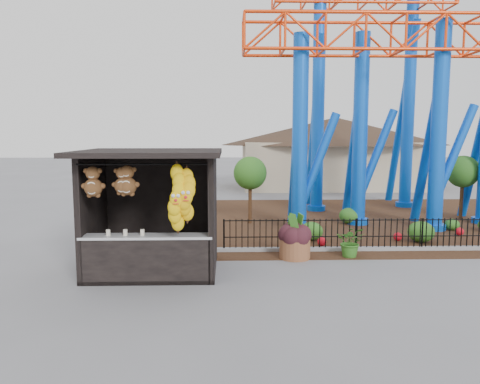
{
  "coord_description": "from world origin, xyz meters",
  "views": [
    {
      "loc": [
        -1.09,
        -10.71,
        3.52
      ],
      "look_at": [
        -0.76,
        1.5,
        2.0
      ],
      "focal_mm": 35.0,
      "sensor_mm": 36.0,
      "label": 1
    }
  ],
  "objects_px": {
    "roller_coaster": "(383,60)",
    "potted_plant": "(351,242)",
    "prize_booth": "(152,214)",
    "terracotta_planter": "(295,249)"
  },
  "relations": [
    {
      "from": "roller_coaster",
      "to": "potted_plant",
      "type": "relative_size",
      "value": 12.17
    },
    {
      "from": "terracotta_planter",
      "to": "potted_plant",
      "type": "relative_size",
      "value": 0.97
    },
    {
      "from": "prize_booth",
      "to": "roller_coaster",
      "type": "bearing_deg",
      "value": 42.07
    },
    {
      "from": "roller_coaster",
      "to": "terracotta_planter",
      "type": "distance_m",
      "value": 9.62
    },
    {
      "from": "roller_coaster",
      "to": "potted_plant",
      "type": "bearing_deg",
      "value": -114.26
    },
    {
      "from": "potted_plant",
      "to": "terracotta_planter",
      "type": "bearing_deg",
      "value": -161.19
    },
    {
      "from": "prize_booth",
      "to": "roller_coaster",
      "type": "relative_size",
      "value": 0.32
    },
    {
      "from": "prize_booth",
      "to": "terracotta_planter",
      "type": "xyz_separation_m",
      "value": [
        3.8,
        1.31,
        -1.24
      ]
    },
    {
      "from": "terracotta_planter",
      "to": "roller_coaster",
      "type": "bearing_deg",
      "value": 54.4
    },
    {
      "from": "terracotta_planter",
      "to": "potted_plant",
      "type": "bearing_deg",
      "value": 3.02
    }
  ]
}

